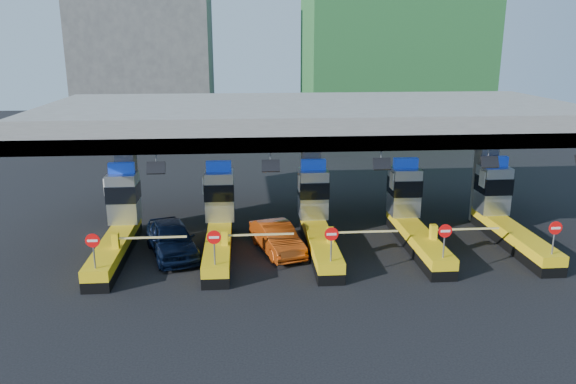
{
  "coord_description": "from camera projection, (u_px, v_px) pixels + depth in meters",
  "views": [
    {
      "loc": [
        -3.68,
        -27.08,
        10.3
      ],
      "look_at": [
        -1.5,
        0.0,
        2.89
      ],
      "focal_mm": 35.0,
      "sensor_mm": 36.0,
      "label": 1
    }
  ],
  "objects": [
    {
      "name": "toll_lane_center",
      "position": [
        317.0,
        218.0,
        28.94
      ],
      "size": [
        4.43,
        8.0,
        4.16
      ],
      "color": "black",
      "rests_on": "ground"
    },
    {
      "name": "red_car",
      "position": [
        277.0,
        238.0,
        27.92
      ],
      "size": [
        2.77,
        4.71,
        1.47
      ],
      "primitive_type": "imported",
      "rotation": [
        0.0,
        0.0,
        0.29
      ],
      "color": "#AB3B0D",
      "rests_on": "ground"
    },
    {
      "name": "bg_building_concrete",
      "position": [
        145.0,
        52.0,
        60.2
      ],
      "size": [
        14.0,
        10.0,
        18.0
      ],
      "primitive_type": "cube",
      "color": "#4C4C49",
      "rests_on": "ground"
    },
    {
      "name": "ground",
      "position": [
        317.0,
        245.0,
        29.04
      ],
      "size": [
        120.0,
        120.0,
        0.0
      ],
      "primitive_type": "plane",
      "color": "black",
      "rests_on": "ground"
    },
    {
      "name": "toll_lane_far_right",
      "position": [
        504.0,
        213.0,
        29.71
      ],
      "size": [
        4.43,
        8.0,
        4.16
      ],
      "color": "black",
      "rests_on": "ground"
    },
    {
      "name": "toll_lane_left",
      "position": [
        219.0,
        220.0,
        28.55
      ],
      "size": [
        4.43,
        8.0,
        4.16
      ],
      "color": "black",
      "rests_on": "ground"
    },
    {
      "name": "toll_canopy",
      "position": [
        311.0,
        119.0,
        30.18
      ],
      "size": [
        28.0,
        12.09,
        7.0
      ],
      "color": "slate",
      "rests_on": "ground"
    },
    {
      "name": "bg_building_scaffold",
      "position": [
        395.0,
        2.0,
        57.05
      ],
      "size": [
        18.0,
        12.0,
        28.0
      ],
      "primitive_type": "cube",
      "color": "#1E5926",
      "rests_on": "ground"
    },
    {
      "name": "van",
      "position": [
        172.0,
        239.0,
        27.48
      ],
      "size": [
        3.43,
        5.39,
        1.71
      ],
      "primitive_type": "imported",
      "rotation": [
        0.0,
        0.0,
        0.3
      ],
      "color": "black",
      "rests_on": "ground"
    },
    {
      "name": "toll_lane_far_left",
      "position": [
        119.0,
        223.0,
        28.16
      ],
      "size": [
        4.43,
        8.0,
        4.16
      ],
      "color": "black",
      "rests_on": "ground"
    },
    {
      "name": "toll_lane_right",
      "position": [
        411.0,
        216.0,
        29.32
      ],
      "size": [
        4.43,
        8.0,
        4.16
      ],
      "color": "black",
      "rests_on": "ground"
    }
  ]
}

